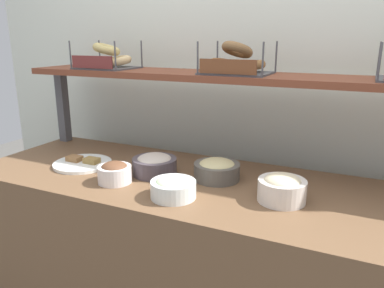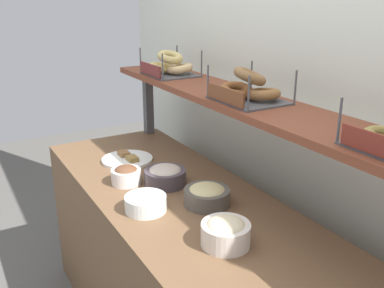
{
  "view_description": "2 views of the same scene",
  "coord_description": "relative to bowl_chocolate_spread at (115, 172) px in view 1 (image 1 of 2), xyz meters",
  "views": [
    {
      "loc": [
        0.54,
        -1.36,
        1.44
      ],
      "look_at": [
        -0.11,
        0.02,
        1.0
      ],
      "focal_mm": 35.38,
      "sensor_mm": 36.0,
      "label": 1
    },
    {
      "loc": [
        1.4,
        -0.83,
        1.7
      ],
      "look_at": [
        -0.15,
        0.07,
        1.08
      ],
      "focal_mm": 40.58,
      "sensor_mm": 36.0,
      "label": 2
    }
  ],
  "objects": [
    {
      "name": "serving_plate_white",
      "position": [
        -0.27,
        0.11,
        -0.03
      ],
      "size": [
        0.27,
        0.27,
        0.04
      ],
      "color": "white",
      "rests_on": "deli_counter"
    },
    {
      "name": "deli_counter",
      "position": [
        0.38,
        0.15,
        -0.47
      ],
      "size": [
        2.21,
        0.7,
        0.85
      ],
      "primitive_type": "cube",
      "color": "brown",
      "rests_on": "ground_plane"
    },
    {
      "name": "back_wall",
      "position": [
        0.38,
        0.7,
        0.31
      ],
      "size": [
        3.41,
        0.06,
        2.4
      ],
      "primitive_type": "cube",
      "color": "silver",
      "rests_on": "ground_plane"
    },
    {
      "name": "bagel_basket_cinnamon_raisin",
      "position": [
        0.39,
        0.41,
        0.43
      ],
      "size": [
        0.29,
        0.24,
        0.15
      ],
      "color": "#4C4C51",
      "rests_on": "upper_shelf"
    },
    {
      "name": "shelf_riser_left",
      "position": [
        -0.66,
        0.42,
        0.16
      ],
      "size": [
        0.05,
        0.05,
        0.4
      ],
      "primitive_type": "cube",
      "color": "#4C4C51",
      "rests_on": "deli_counter"
    },
    {
      "name": "bowl_chocolate_spread",
      "position": [
        0.0,
        0.0,
        0.0
      ],
      "size": [
        0.14,
        0.14,
        0.09
      ],
      "color": "white",
      "rests_on": "deli_counter"
    },
    {
      "name": "bowl_scallion_spread",
      "position": [
        0.29,
        -0.03,
        -0.0
      ],
      "size": [
        0.17,
        0.17,
        0.08
      ],
      "color": "white",
      "rests_on": "deli_counter"
    },
    {
      "name": "bowl_tuna_salad",
      "position": [
        0.1,
        0.16,
        0.0
      ],
      "size": [
        0.2,
        0.2,
        0.09
      ],
      "color": "#473E45",
      "rests_on": "deli_counter"
    },
    {
      "name": "bowl_potato_salad",
      "position": [
        0.67,
        0.11,
        0.01
      ],
      "size": [
        0.18,
        0.18,
        0.11
      ],
      "color": "silver",
      "rests_on": "deli_counter"
    },
    {
      "name": "upper_shelf",
      "position": [
        0.38,
        0.42,
        0.37
      ],
      "size": [
        2.17,
        0.32,
        0.03
      ],
      "primitive_type": "cube",
      "color": "brown",
      "rests_on": "shelf_riser_left"
    },
    {
      "name": "bagel_basket_plain",
      "position": [
        -0.32,
        0.4,
        0.43
      ],
      "size": [
        0.29,
        0.26,
        0.14
      ],
      "color": "#4C4C51",
      "rests_on": "upper_shelf"
    },
    {
      "name": "bowl_hummus",
      "position": [
        0.37,
        0.22,
        -0.0
      ],
      "size": [
        0.2,
        0.2,
        0.09
      ],
      "color": "#524D46",
      "rests_on": "deli_counter"
    }
  ]
}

